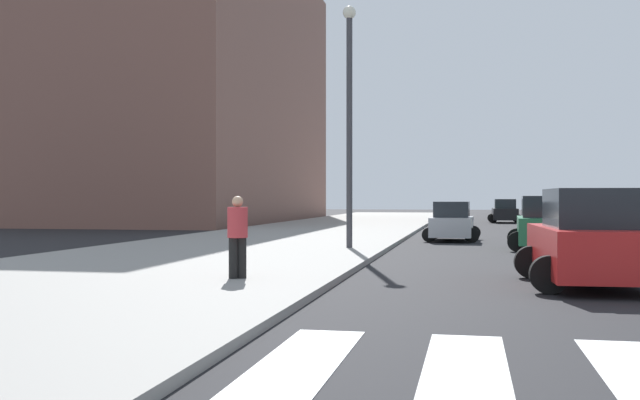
% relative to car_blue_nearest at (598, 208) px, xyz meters
% --- Properties ---
extents(sidewalk_kerb_west, '(10.00, 120.00, 0.15)m').
position_rel_car_blue_nearest_xyz_m(sidewalk_kerb_west, '(-17.68, -38.41, -0.89)').
color(sidewalk_kerb_west, gray).
rests_on(sidewalk_kerb_west, ground).
extents(lane_divider_paint, '(0.16, 80.00, 0.01)m').
position_rel_car_blue_nearest_xyz_m(lane_divider_paint, '(-5.48, -18.41, -0.96)').
color(lane_divider_paint, yellow).
rests_on(lane_divider_paint, ground).
extents(low_rise_brick_west, '(16.00, 32.00, 20.70)m').
position_rel_car_blue_nearest_xyz_m(low_rise_brick_west, '(-31.76, -7.17, 9.39)').
color(low_rise_brick_west, brown).
rests_on(low_rise_brick_west, ground).
extents(car_blue_nearest, '(2.87, 4.60, 2.06)m').
position_rel_car_blue_nearest_xyz_m(car_blue_nearest, '(0.00, 0.00, 0.00)').
color(car_blue_nearest, '#2D479E').
rests_on(car_blue_nearest, ground).
extents(car_black_second, '(2.41, 3.85, 1.72)m').
position_rel_car_blue_nearest_xyz_m(car_black_second, '(-7.50, -6.81, -0.16)').
color(car_black_second, black).
rests_on(car_black_second, ground).
extents(car_silver_third, '(2.39, 3.76, 1.66)m').
position_rel_car_blue_nearest_xyz_m(car_silver_third, '(-10.69, -30.60, -0.19)').
color(car_silver_third, '#B7B7BC').
rests_on(car_silver_third, ground).
extents(car_red_fourth, '(2.93, 4.58, 2.01)m').
position_rel_car_blue_nearest_xyz_m(car_red_fourth, '(-7.49, -46.34, -0.02)').
color(car_red_fourth, red).
rests_on(car_red_fourth, ground).
extents(car_gray_fifth, '(2.74, 4.26, 1.87)m').
position_rel_car_blue_nearest_xyz_m(car_gray_fifth, '(-3.88, -27.39, -0.09)').
color(car_gray_fifth, slate).
rests_on(car_gray_fifth, ground).
extents(car_green_seventh, '(2.75, 4.29, 1.88)m').
position_rel_car_blue_nearest_xyz_m(car_green_seventh, '(-7.35, -35.34, -0.08)').
color(car_green_seventh, '#236B42').
rests_on(car_green_seventh, ground).
extents(pedestrian_walking_west, '(0.42, 0.42, 1.71)m').
position_rel_car_blue_nearest_xyz_m(pedestrian_walking_west, '(-14.67, -47.61, 0.13)').
color(pedestrian_walking_west, black).
rests_on(pedestrian_walking_west, sidewalk_kerb_west).
extents(street_lamp, '(0.44, 0.44, 8.10)m').
position_rel_car_blue_nearest_xyz_m(street_lamp, '(-13.91, -37.78, 3.92)').
color(street_lamp, '#38383D').
rests_on(street_lamp, sidewalk_kerb_west).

